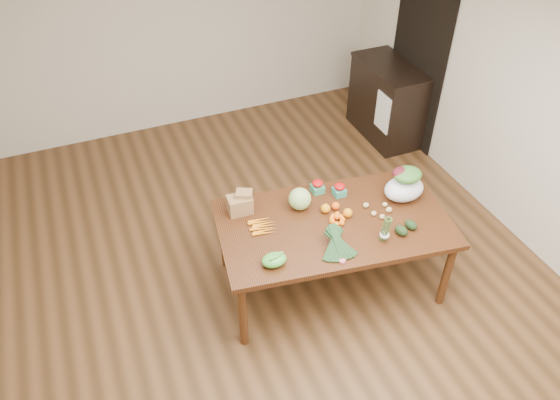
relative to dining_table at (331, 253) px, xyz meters
name	(u,v)px	position (x,y,z in m)	size (l,w,h in m)	color
floor	(270,277)	(-0.48, 0.27, -0.38)	(6.00, 6.00, 0.00)	brown
room_walls	(268,159)	(-0.48, 0.27, 0.97)	(5.02, 6.02, 2.70)	beige
dining_table	(331,253)	(0.00, 0.00, 0.00)	(1.92, 1.07, 0.75)	#492811
doorway_dark	(418,57)	(2.00, 1.87, 0.68)	(0.02, 1.00, 2.10)	black
cabinet	(386,101)	(1.74, 2.00, 0.10)	(0.52, 1.02, 0.94)	black
dish_towel	(383,112)	(1.48, 1.67, 0.18)	(0.02, 0.28, 0.45)	white
paper_bag	(240,203)	(-0.68, 0.42, 0.47)	(0.27, 0.22, 0.19)	olive
cabbage	(300,199)	(-0.19, 0.28, 0.47)	(0.19, 0.19, 0.19)	#9ECD76
strawberry_basket_a	(317,187)	(0.04, 0.42, 0.42)	(0.10, 0.10, 0.10)	red
strawberry_basket_b	(339,190)	(0.20, 0.30, 0.42)	(0.10, 0.10, 0.09)	red
orange_a	(326,208)	(-0.01, 0.14, 0.42)	(0.08, 0.08, 0.08)	#FF9D0F
orange_b	(336,206)	(0.08, 0.14, 0.41)	(0.07, 0.07, 0.07)	orange
orange_c	(348,213)	(0.13, 0.02, 0.42)	(0.08, 0.08, 0.08)	orange
mandarin_cluster	(337,218)	(0.02, 0.00, 0.41)	(0.18, 0.18, 0.08)	orange
carrots	(263,226)	(-0.57, 0.16, 0.39)	(0.22, 0.22, 0.03)	orange
snap_pea_bag	(274,260)	(-0.64, -0.26, 0.42)	(0.20, 0.15, 0.09)	green
kale_bunch	(339,246)	(-0.14, -0.34, 0.45)	(0.32, 0.40, 0.16)	black
asparagus_bundle	(385,229)	(0.27, -0.35, 0.50)	(0.08, 0.08, 0.25)	#496F32
potato_a	(374,213)	(0.35, -0.05, 0.40)	(0.05, 0.04, 0.04)	#D0B878
potato_b	(382,217)	(0.39, -0.12, 0.40)	(0.05, 0.04, 0.04)	tan
potato_c	(385,205)	(0.49, 0.01, 0.39)	(0.05, 0.04, 0.04)	#D2C379
potato_d	(366,205)	(0.34, 0.06, 0.40)	(0.05, 0.05, 0.05)	tan
potato_e	(389,210)	(0.49, -0.07, 0.40)	(0.06, 0.05, 0.05)	tan
avocado_a	(401,231)	(0.43, -0.34, 0.41)	(0.08, 0.12, 0.08)	black
avocado_b	(411,225)	(0.54, -0.31, 0.41)	(0.08, 0.11, 0.08)	black
salad_bag	(405,185)	(0.70, 0.05, 0.51)	(0.36, 0.27, 0.28)	white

